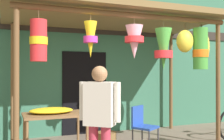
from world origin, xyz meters
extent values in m
cube|color=#387056|center=(0.00, 2.54, 2.07)|extent=(10.38, 0.25, 4.14)
cube|color=#2D2823|center=(0.00, 2.39, 2.57)|extent=(9.34, 0.04, 0.24)
cube|color=black|center=(-0.26, 2.40, 1.00)|extent=(1.10, 0.03, 2.00)
cylinder|color=brown|center=(-1.92, 0.43, 1.27)|extent=(0.09, 0.09, 2.55)
cylinder|color=brown|center=(2.06, 0.43, 1.27)|extent=(0.09, 0.09, 2.55)
cylinder|color=brown|center=(-1.92, 2.16, 1.27)|extent=(0.09, 0.09, 2.55)
cylinder|color=brown|center=(2.06, 2.16, 1.27)|extent=(0.09, 0.09, 2.55)
cylinder|color=brown|center=(0.07, 0.43, 2.55)|extent=(4.18, 0.10, 0.10)
cylinder|color=brown|center=(0.07, 2.16, 2.70)|extent=(4.18, 0.10, 0.10)
cube|color=olive|center=(0.07, 1.30, 2.67)|extent=(4.48, 2.23, 0.22)
cylinder|color=brown|center=(-1.59, 0.39, 2.42)|extent=(0.01, 0.01, 0.16)
cylinder|color=red|center=(-1.59, 0.39, 2.01)|extent=(0.26, 0.26, 0.66)
cylinder|color=yellow|center=(-1.59, 0.39, 2.00)|extent=(0.28, 0.28, 0.12)
cylinder|color=brown|center=(-0.72, 0.43, 2.43)|extent=(0.01, 0.01, 0.12)
cone|color=yellow|center=(-0.72, 0.43, 2.07)|extent=(0.23, 0.23, 0.61)
cylinder|color=#D13399|center=(-0.72, 0.43, 2.07)|extent=(0.24, 0.24, 0.11)
cylinder|color=brown|center=(0.14, 0.47, 2.43)|extent=(0.01, 0.01, 0.13)
cone|color=pink|center=(0.14, 0.47, 2.06)|extent=(0.33, 0.33, 0.62)
cylinder|color=red|center=(0.14, 0.47, 2.11)|extent=(0.35, 0.35, 0.11)
cylinder|color=brown|center=(0.80, 0.53, 2.43)|extent=(0.01, 0.01, 0.14)
cone|color=green|center=(0.80, 0.53, 1.96)|extent=(0.33, 0.33, 0.80)
cylinder|color=red|center=(0.80, 0.53, 1.85)|extent=(0.35, 0.35, 0.14)
cylinder|color=brown|center=(1.64, 0.47, 2.45)|extent=(0.01, 0.01, 0.09)
cylinder|color=green|center=(1.64, 0.47, 1.98)|extent=(0.29, 0.29, 0.84)
cylinder|color=orange|center=(1.64, 0.47, 1.89)|extent=(0.31, 0.31, 0.15)
cylinder|color=#4C3D23|center=(1.71, 0.51, 2.43)|extent=(0.02, 0.02, 0.12)
ellipsoid|color=gold|center=(1.71, 0.51, 2.03)|extent=(0.34, 0.29, 0.68)
cylinder|color=#4C3D23|center=(1.32, 0.55, 2.43)|extent=(0.02, 0.02, 0.13)
ellipsoid|color=yellow|center=(1.32, 0.55, 2.13)|extent=(0.35, 0.30, 0.46)
cube|color=brown|center=(-1.22, 0.97, 0.73)|extent=(1.13, 0.74, 0.04)
cylinder|color=brown|center=(-0.71, 0.65, 0.36)|extent=(0.05, 0.05, 0.71)
cylinder|color=brown|center=(-1.74, 1.29, 0.36)|extent=(0.05, 0.05, 0.71)
cylinder|color=brown|center=(-0.71, 1.29, 0.36)|extent=(0.05, 0.05, 0.71)
ellipsoid|color=yellow|center=(-1.28, 1.02, 0.80)|extent=(0.79, 0.55, 0.10)
ellipsoid|color=orange|center=(-1.16, 0.96, 0.81)|extent=(0.36, 0.28, 0.07)
cube|color=#2347A8|center=(0.45, 0.62, 0.44)|extent=(0.55, 0.55, 0.04)
cube|color=#2347A8|center=(0.36, 0.78, 0.64)|extent=(0.36, 0.24, 0.40)
cylinder|color=#333338|center=(0.70, 0.57, 0.22)|extent=(0.03, 0.03, 0.44)
cylinder|color=#333338|center=(0.21, 0.68, 0.22)|extent=(0.03, 0.03, 0.44)
cylinder|color=#333338|center=(0.51, 0.87, 0.22)|extent=(0.03, 0.03, 0.44)
cylinder|color=brown|center=(-0.16, 1.13, 0.15)|extent=(0.40, 0.40, 0.29)
cube|color=silver|center=(-0.89, -0.55, 1.08)|extent=(0.45, 0.43, 0.59)
cylinder|color=silver|center=(-1.08, -0.38, 1.11)|extent=(0.08, 0.08, 0.53)
cylinder|color=silver|center=(-0.69, -0.71, 1.11)|extent=(0.08, 0.08, 0.53)
sphere|color=#9E704C|center=(-0.89, -0.55, 1.48)|extent=(0.22, 0.22, 0.22)
camera|label=1|loc=(-2.10, -4.06, 1.51)|focal=43.94mm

